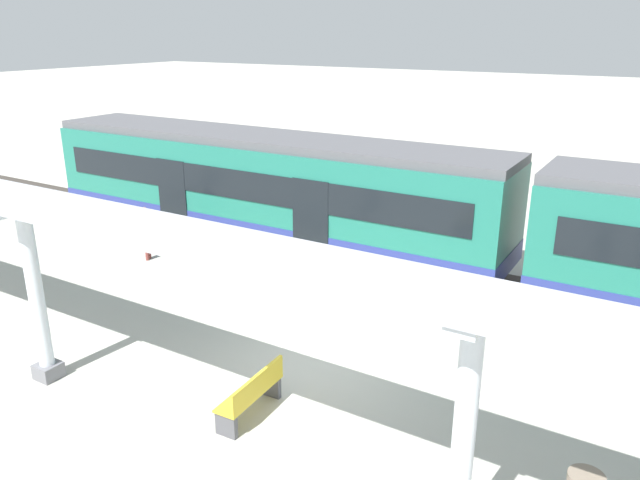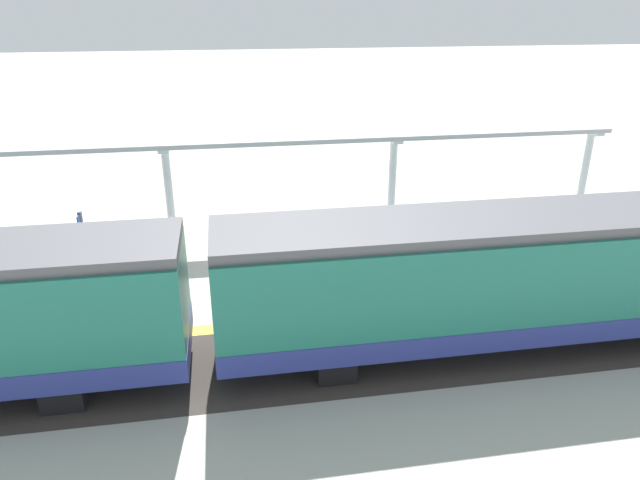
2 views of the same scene
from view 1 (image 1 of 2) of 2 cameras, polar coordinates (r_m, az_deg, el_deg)
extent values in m
plane|color=#ADABA0|center=(12.65, -0.50, -11.35)|extent=(176.00, 176.00, 0.00)
cube|color=yellow|center=(15.27, 6.11, -5.82)|extent=(0.49, 30.99, 0.01)
cube|color=#38332D|center=(16.82, 8.80, -3.51)|extent=(3.20, 42.99, 0.01)
cube|color=#1E6C5C|center=(18.54, -5.30, 5.08)|extent=(2.60, 14.90, 2.60)
cube|color=navy|center=(18.82, -5.20, 2.05)|extent=(2.63, 14.92, 0.55)
cube|color=#515156|center=(18.25, -5.43, 9.41)|extent=(2.39, 14.90, 0.24)
cube|color=black|center=(17.46, -7.87, 5.15)|extent=(0.03, 13.71, 0.84)
cube|color=black|center=(19.21, -13.62, 4.35)|extent=(0.04, 1.10, 2.00)
cube|color=black|center=(16.21, -0.91, 2.18)|extent=(0.04, 1.10, 2.00)
cube|color=black|center=(16.78, 8.16, -2.37)|extent=(2.21, 0.90, 0.64)
cube|color=black|center=(22.04, -15.24, 2.39)|extent=(2.21, 0.90, 0.64)
cube|color=slate|center=(13.18, -23.99, -11.07)|extent=(0.44, 0.44, 0.30)
cylinder|color=silver|center=(12.47, -25.02, -4.33)|extent=(0.28, 0.28, 3.06)
cube|color=silver|center=(11.98, -26.08, 2.69)|extent=(1.10, 0.36, 0.12)
cylinder|color=silver|center=(7.85, 13.28, -17.19)|extent=(0.28, 0.28, 3.06)
cube|color=silver|center=(7.04, 14.26, -6.65)|extent=(1.10, 0.36, 0.12)
cube|color=#A8AAB2|center=(8.83, -10.96, -0.08)|extent=(1.20, 24.90, 0.16)
cube|color=gold|center=(10.98, -6.62, -13.97)|extent=(1.52, 0.50, 0.04)
cube|color=gold|center=(10.77, -5.81, -13.27)|extent=(1.50, 0.12, 0.40)
cube|color=#4C4C51|center=(10.68, -8.72, -16.66)|extent=(0.12, 0.40, 0.42)
cube|color=#4C4C51|center=(11.57, -4.62, -13.37)|extent=(0.12, 0.40, 0.42)
cylinder|color=brown|center=(18.46, -15.88, -0.67)|extent=(0.10, 0.10, 0.79)
cylinder|color=brown|center=(18.59, -15.69, -0.51)|extent=(0.10, 0.10, 0.79)
cube|color=#36488B|center=(18.31, -15.98, 1.44)|extent=(0.50, 0.38, 0.59)
sphere|color=#8D614E|center=(18.20, -16.09, 2.64)|extent=(0.21, 0.21, 0.21)
camera|label=2|loc=(26.58, 24.74, 21.32)|focal=32.55mm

